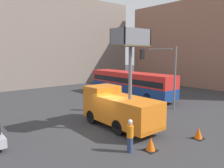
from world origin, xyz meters
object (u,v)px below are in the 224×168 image
at_px(road_worker_near_truck, 130,136).
at_px(traffic_cone_near_truck, 151,144).
at_px(traffic_light_pole, 164,67).
at_px(road_worker_directing, 140,107).
at_px(city_bus, 130,82).
at_px(utility_truck, 119,106).
at_px(traffic_cone_mid_road, 198,133).

xyz_separation_m(road_worker_near_truck, traffic_cone_near_truck, (1.05, -0.61, -0.58)).
bearing_deg(traffic_light_pole, road_worker_directing, -173.62).
bearing_deg(traffic_light_pole, road_worker_near_truck, -153.01).
distance_m(city_bus, road_worker_near_truck, 15.63).
bearing_deg(city_bus, utility_truck, 112.85).
relative_size(utility_truck, traffic_cone_near_truck, 8.93).
xyz_separation_m(city_bus, traffic_light_pole, (-2.22, -6.70, 2.32)).
height_order(road_worker_near_truck, road_worker_directing, road_worker_near_truck).
relative_size(city_bus, traffic_cone_mid_road, 16.58).
bearing_deg(utility_truck, road_worker_directing, 11.38).
bearing_deg(traffic_cone_near_truck, traffic_cone_mid_road, -12.66).
xyz_separation_m(utility_truck, city_bus, (8.66, 7.67, 0.22)).
height_order(traffic_light_pole, traffic_cone_mid_road, traffic_light_pole).
bearing_deg(traffic_cone_mid_road, road_worker_near_truck, 163.17).
relative_size(traffic_light_pole, road_worker_directing, 3.25).
height_order(road_worker_near_truck, traffic_cone_near_truck, road_worker_near_truck).
bearing_deg(traffic_cone_mid_road, traffic_cone_near_truck, 167.34).
distance_m(utility_truck, traffic_cone_near_truck, 4.43).
xyz_separation_m(road_worker_directing, traffic_cone_near_truck, (-4.05, -4.64, -0.57)).
distance_m(city_bus, traffic_light_pole, 7.43).
bearing_deg(road_worker_directing, traffic_light_pole, -104.62).
distance_m(traffic_light_pole, traffic_cone_mid_road, 8.04).
bearing_deg(road_worker_directing, road_worker_near_truck, 107.37).
distance_m(traffic_cone_near_truck, traffic_cone_mid_road, 3.82).
bearing_deg(road_worker_near_truck, traffic_cone_near_truck, -173.73).
bearing_deg(utility_truck, traffic_cone_mid_road, -63.07).
bearing_deg(road_worker_directing, traffic_cone_mid_road, 155.61).
relative_size(utility_truck, city_bus, 0.57).
bearing_deg(road_worker_near_truck, traffic_light_pole, -116.67).
xyz_separation_m(utility_truck, road_worker_directing, (2.82, 0.57, -0.68)).
relative_size(traffic_light_pole, traffic_cone_mid_road, 8.14).
bearing_deg(city_bus, traffic_cone_near_truck, 121.21).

